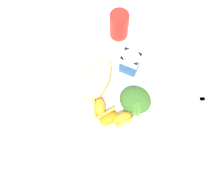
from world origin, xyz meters
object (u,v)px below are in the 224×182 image
(cheesy_pizza_bread, at_px, (98,77))
(metal_fork, at_px, (187,99))
(orange_wedge_middle, at_px, (108,118))
(paper_napkin, at_px, (73,148))
(milk_carton, at_px, (130,61))
(white_plate, at_px, (112,93))
(drinking_red_cup, at_px, (119,25))
(orange_wedge_front, at_px, (99,108))
(orange_wedge_rear, at_px, (122,119))
(green_salad_pile, at_px, (135,100))

(cheesy_pizza_bread, xyz_separation_m, metal_fork, (0.29, 0.06, -0.03))
(orange_wedge_middle, distance_m, paper_napkin, 0.14)
(milk_carton, bearing_deg, paper_napkin, -100.24)
(white_plate, distance_m, drinking_red_cup, 0.24)
(white_plate, bearing_deg, milk_carton, 79.34)
(orange_wedge_front, xyz_separation_m, drinking_red_cup, (-0.06, 0.29, 0.02))
(orange_wedge_rear, relative_size, paper_napkin, 0.63)
(green_salad_pile, distance_m, orange_wedge_front, 0.11)
(milk_carton, relative_size, orange_wedge_middle, 1.58)
(metal_fork, relative_size, drinking_red_cup, 1.72)
(milk_carton, relative_size, metal_fork, 0.62)
(metal_fork, height_order, drinking_red_cup, drinking_red_cup)
(orange_wedge_middle, distance_m, orange_wedge_rear, 0.04)
(green_salad_pile, distance_m, orange_wedge_middle, 0.10)
(orange_wedge_front, bearing_deg, orange_wedge_middle, -25.37)
(white_plate, xyz_separation_m, green_salad_pile, (0.08, -0.00, 0.03))
(drinking_red_cup, bearing_deg, paper_napkin, -85.12)
(cheesy_pizza_bread, xyz_separation_m, milk_carton, (0.08, 0.08, 0.04))
(orange_wedge_front, height_order, orange_wedge_rear, same)
(cheesy_pizza_bread, bearing_deg, milk_carton, 44.23)
(orange_wedge_rear, bearing_deg, paper_napkin, -127.68)
(cheesy_pizza_bread, xyz_separation_m, green_salad_pile, (0.14, -0.02, 0.00))
(green_salad_pile, bearing_deg, orange_wedge_front, -143.63)
(orange_wedge_middle, bearing_deg, green_salad_pile, 59.05)
(metal_fork, bearing_deg, milk_carton, 175.57)
(orange_wedge_rear, xyz_separation_m, drinking_red_cup, (-0.14, 0.30, 0.02))
(green_salad_pile, xyz_separation_m, milk_carton, (-0.06, 0.10, 0.04))
(cheesy_pizza_bread, bearing_deg, paper_napkin, -84.26)
(green_salad_pile, distance_m, drinking_red_cup, 0.27)
(orange_wedge_front, distance_m, drinking_red_cup, 0.30)
(white_plate, bearing_deg, paper_napkin, -100.04)
(orange_wedge_front, height_order, drinking_red_cup, drinking_red_cup)
(white_plate, bearing_deg, drinking_red_cup, 108.15)
(white_plate, xyz_separation_m, orange_wedge_rear, (0.07, -0.07, 0.03))
(metal_fork, bearing_deg, paper_napkin, -133.12)
(paper_napkin, bearing_deg, green_salad_pile, 60.56)
(orange_wedge_rear, height_order, metal_fork, orange_wedge_rear)
(orange_wedge_rear, bearing_deg, white_plate, 132.60)
(white_plate, bearing_deg, cheesy_pizza_bread, 159.48)
(green_salad_pile, height_order, orange_wedge_middle, same)
(orange_wedge_rear, distance_m, metal_fork, 0.23)
(orange_wedge_rear, bearing_deg, cheesy_pizza_bread, 143.08)
(paper_napkin, distance_m, drinking_red_cup, 0.44)
(milk_carton, distance_m, metal_fork, 0.23)
(orange_wedge_rear, bearing_deg, green_salad_pile, 79.95)
(cheesy_pizza_bread, height_order, metal_fork, cheesy_pizza_bread)
(orange_wedge_middle, xyz_separation_m, paper_napkin, (-0.06, -0.12, -0.03))
(cheesy_pizza_bread, relative_size, metal_fork, 1.03)
(orange_wedge_rear, relative_size, drinking_red_cup, 0.67)
(milk_carton, xyz_separation_m, drinking_red_cup, (-0.09, 0.13, -0.02))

